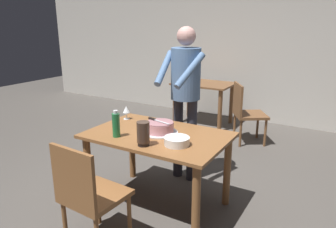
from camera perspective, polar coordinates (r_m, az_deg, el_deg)
ground_plane at (r=3.31m, az=-1.74°, el=-15.89°), size 14.00×14.00×0.00m
back_wall at (r=5.92m, az=15.98°, el=11.68°), size 10.00×0.12×2.70m
main_dining_table at (r=3.02m, az=-1.84°, el=-5.83°), size 1.30×0.86×0.75m
cake_on_platter at (r=2.98m, az=-1.46°, el=-2.52°), size 0.34×0.34×0.11m
cake_knife at (r=3.01m, az=-2.42°, el=-1.04°), size 0.27×0.09×0.02m
plate_stack at (r=2.70m, az=1.60°, el=-4.89°), size 0.22×0.22×0.07m
wine_glass_near at (r=3.42m, az=-7.53°, el=0.74°), size 0.08×0.08×0.14m
water_bottle at (r=2.91m, az=-9.34°, el=-1.92°), size 0.07×0.07×0.25m
hurricane_lamp at (r=2.68m, az=-4.48°, el=-3.52°), size 0.11×0.11×0.21m
person_cutting_cake at (r=3.45m, az=3.10°, el=4.78°), size 0.47×0.56×1.72m
chair_near_side at (r=2.59m, az=-14.19°, el=-13.61°), size 0.47×0.47×0.90m
background_table at (r=5.61m, az=6.41°, el=3.98°), size 1.00×0.70×0.74m
background_chair_0 at (r=4.83m, az=13.81°, el=0.55°), size 0.61×0.61×0.90m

